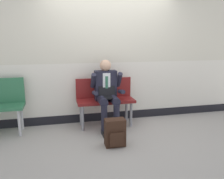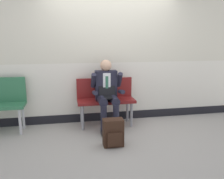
{
  "view_description": "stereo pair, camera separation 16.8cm",
  "coord_description": "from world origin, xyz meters",
  "views": [
    {
      "loc": [
        -1.01,
        -3.78,
        1.64
      ],
      "look_at": [
        -0.08,
        0.17,
        0.75
      ],
      "focal_mm": 37.14,
      "sensor_mm": 36.0,
      "label": 1
    },
    {
      "loc": [
        -0.85,
        -3.81,
        1.64
      ],
      "look_at": [
        -0.08,
        0.17,
        0.75
      ],
      "focal_mm": 37.14,
      "sensor_mm": 36.0,
      "label": 2
    }
  ],
  "objects": [
    {
      "name": "ground_plane",
      "position": [
        0.0,
        0.0,
        0.0
      ],
      "size": [
        18.0,
        18.0,
        0.0
      ],
      "primitive_type": "plane",
      "color": "#9E9991"
    },
    {
      "name": "backpack",
      "position": [
        -0.19,
        -0.52,
        0.21
      ],
      "size": [
        0.31,
        0.23,
        0.43
      ],
      "color": "#331E14",
      "rests_on": "ground"
    },
    {
      "name": "bench_with_person",
      "position": [
        -0.15,
        0.44,
        0.55
      ],
      "size": [
        1.08,
        0.42,
        0.9
      ],
      "color": "maroon",
      "rests_on": "ground"
    },
    {
      "name": "person_seated",
      "position": [
        -0.15,
        0.24,
        0.68
      ],
      "size": [
        0.57,
        0.7,
        1.27
      ],
      "color": "#1E1E2D",
      "rests_on": "ground"
    },
    {
      "name": "station_wall",
      "position": [
        0.0,
        0.72,
        1.5
      ],
      "size": [
        5.94,
        0.14,
        3.02
      ],
      "color": "beige",
      "rests_on": "ground"
    }
  ]
}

